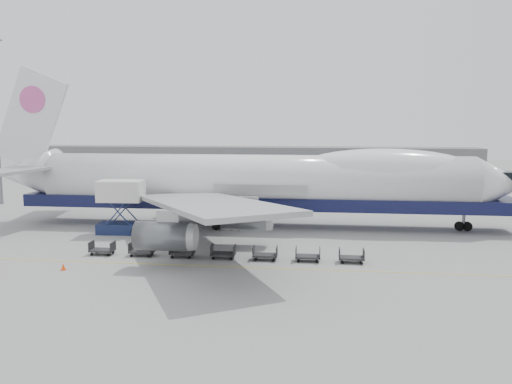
# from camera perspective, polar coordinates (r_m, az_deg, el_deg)

# --- Properties ---
(ground) EXTENTS (260.00, 260.00, 0.00)m
(ground) POSITION_cam_1_polar(r_m,az_deg,el_deg) (50.96, -1.67, -6.64)
(ground) COLOR gray
(ground) RESTS_ON ground
(apron_line) EXTENTS (60.00, 0.15, 0.01)m
(apron_line) POSITION_cam_1_polar(r_m,az_deg,el_deg) (45.25, -2.78, -8.54)
(apron_line) COLOR gold
(apron_line) RESTS_ON ground
(hangar) EXTENTS (110.00, 8.00, 7.00)m
(hangar) POSITION_cam_1_polar(r_m,az_deg,el_deg) (120.37, -1.55, 3.55)
(hangar) COLOR slate
(hangar) RESTS_ON ground
(airliner) EXTENTS (67.00, 55.30, 19.98)m
(airliner) POSITION_cam_1_polar(r_m,az_deg,el_deg) (61.55, 0.53, 1.24)
(airliner) COLOR white
(airliner) RESTS_ON ground
(catering_truck) EXTENTS (5.60, 4.02, 6.21)m
(catering_truck) POSITION_cam_1_polar(r_m,az_deg,el_deg) (59.80, -15.12, -1.33)
(catering_truck) COLOR #19244B
(catering_truck) RESTS_ON ground
(traffic_cone) EXTENTS (0.42, 0.42, 0.62)m
(traffic_cone) POSITION_cam_1_polar(r_m,az_deg,el_deg) (47.33, -21.17, -7.97)
(traffic_cone) COLOR #FF4A0D
(traffic_cone) RESTS_ON ground
(dolly_0) EXTENTS (2.30, 1.35, 1.30)m
(dolly_0) POSITION_cam_1_polar(r_m,az_deg,el_deg) (51.32, -17.16, -6.28)
(dolly_0) COLOR #2D2D30
(dolly_0) RESTS_ON ground
(dolly_1) EXTENTS (2.30, 1.35, 1.30)m
(dolly_1) POSITION_cam_1_polar(r_m,az_deg,el_deg) (49.86, -12.92, -6.54)
(dolly_1) COLOR #2D2D30
(dolly_1) RESTS_ON ground
(dolly_2) EXTENTS (2.30, 1.35, 1.30)m
(dolly_2) POSITION_cam_1_polar(r_m,az_deg,el_deg) (48.68, -8.44, -6.78)
(dolly_2) COLOR #2D2D30
(dolly_2) RESTS_ON ground
(dolly_3) EXTENTS (2.30, 1.35, 1.30)m
(dolly_3) POSITION_cam_1_polar(r_m,az_deg,el_deg) (47.81, -3.77, -6.98)
(dolly_3) COLOR #2D2D30
(dolly_3) RESTS_ON ground
(dolly_4) EXTENTS (2.30, 1.35, 1.30)m
(dolly_4) POSITION_cam_1_polar(r_m,az_deg,el_deg) (47.27, 1.05, -7.14)
(dolly_4) COLOR #2D2D30
(dolly_4) RESTS_ON ground
(dolly_5) EXTENTS (2.30, 1.35, 1.30)m
(dolly_5) POSITION_cam_1_polar(r_m,az_deg,el_deg) (47.06, 5.94, -7.25)
(dolly_5) COLOR #2D2D30
(dolly_5) RESTS_ON ground
(dolly_6) EXTENTS (2.30, 1.35, 1.30)m
(dolly_6) POSITION_cam_1_polar(r_m,az_deg,el_deg) (47.19, 10.85, -7.31)
(dolly_6) COLOR #2D2D30
(dolly_6) RESTS_ON ground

